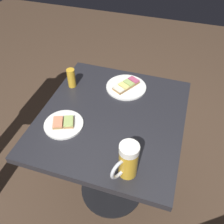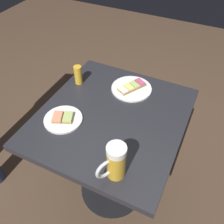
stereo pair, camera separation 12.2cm
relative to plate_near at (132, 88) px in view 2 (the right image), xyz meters
name	(u,v)px [view 2 (the right image)]	position (x,y,z in m)	size (l,w,h in m)	color
ground_plane	(112,188)	(0.23, -0.01, -0.76)	(6.00, 6.00, 0.00)	#4C3828
cafe_table	(112,136)	(0.23, -0.01, -0.17)	(0.78, 0.72, 0.75)	black
plate_near	(132,88)	(0.00, 0.00, 0.00)	(0.23, 0.23, 0.03)	white
plate_far	(63,119)	(0.37, -0.21, 0.00)	(0.19, 0.19, 0.03)	white
beer_mug	(115,162)	(0.54, 0.15, 0.08)	(0.13, 0.09, 0.17)	gold
beer_glass_small	(78,75)	(0.08, -0.30, 0.05)	(0.05, 0.05, 0.11)	gold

